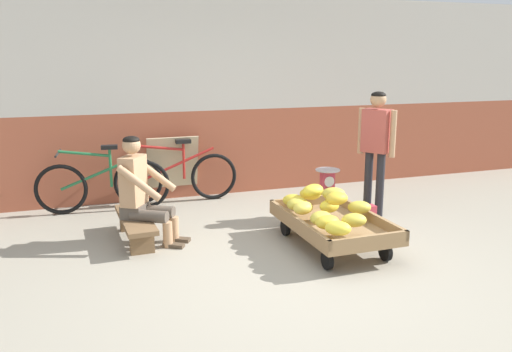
{
  "coord_description": "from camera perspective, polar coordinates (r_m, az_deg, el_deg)",
  "views": [
    {
      "loc": [
        -1.83,
        -4.05,
        1.95
      ],
      "look_at": [
        -0.12,
        0.87,
        0.75
      ],
      "focal_mm": 36.88,
      "sensor_mm": 36.0,
      "label": 1
    }
  ],
  "objects": [
    {
      "name": "bicycle_near_left",
      "position": [
        6.91,
        -16.25,
        -0.92
      ],
      "size": [
        1.66,
        0.48,
        0.86
      ],
      "color": "black",
      "rests_on": "ground"
    },
    {
      "name": "bicycle_far_left",
      "position": [
        7.14,
        -8.61,
        -0.09
      ],
      "size": [
        1.66,
        0.48,
        0.86
      ],
      "color": "black",
      "rests_on": "ground"
    },
    {
      "name": "shopping_bag",
      "position": [
        6.3,
        11.98,
        -4.2
      ],
      "size": [
        0.18,
        0.12,
        0.24
      ],
      "primitive_type": "cube",
      "color": "#D13D4C",
      "rests_on": "ground"
    },
    {
      "name": "back_wall",
      "position": [
        7.48,
        -4.99,
        8.53
      ],
      "size": [
        16.0,
        0.3,
        2.75
      ],
      "color": "#A35138",
      "rests_on": "ground"
    },
    {
      "name": "customer_adult",
      "position": [
        6.54,
        12.91,
        3.87
      ],
      "size": [
        0.34,
        0.43,
        1.53
      ],
      "color": "#232328",
      "rests_on": "ground"
    },
    {
      "name": "ground_plane",
      "position": [
        4.85,
        4.81,
        -10.77
      ],
      "size": [
        80.0,
        80.0,
        0.0
      ],
      "primitive_type": "plane",
      "color": "gray"
    },
    {
      "name": "sign_board",
      "position": [
        7.3,
        -9.04,
        0.86
      ],
      "size": [
        0.7,
        0.22,
        0.88
      ],
      "color": "#C6B289",
      "rests_on": "ground"
    },
    {
      "name": "weighing_scale",
      "position": [
        6.49,
        7.75,
        -0.48
      ],
      "size": [
        0.3,
        0.3,
        0.29
      ],
      "color": "#28282D",
      "rests_on": "plastic_crate"
    },
    {
      "name": "plastic_crate",
      "position": [
        6.57,
        7.67,
        -3.05
      ],
      "size": [
        0.36,
        0.28,
        0.3
      ],
      "color": "gold",
      "rests_on": "ground"
    },
    {
      "name": "low_bench",
      "position": [
        5.77,
        -12.93,
        -5.02
      ],
      "size": [
        0.34,
        1.11,
        0.27
      ],
      "color": "brown",
      "rests_on": "ground"
    },
    {
      "name": "vendor_seated",
      "position": [
        5.64,
        -12.31,
        -1.53
      ],
      "size": [
        0.74,
        0.66,
        1.14
      ],
      "color": "tan",
      "rests_on": "ground"
    },
    {
      "name": "banana_pile",
      "position": [
        5.39,
        7.28,
        -3.16
      ],
      "size": [
        0.85,
        1.46,
        0.26
      ],
      "color": "gold",
      "rests_on": "banana_cart"
    },
    {
      "name": "banana_cart",
      "position": [
        5.5,
        8.31,
        -5.29
      ],
      "size": [
        0.85,
        1.45,
        0.36
      ],
      "color": "#99754C",
      "rests_on": "ground"
    }
  ]
}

